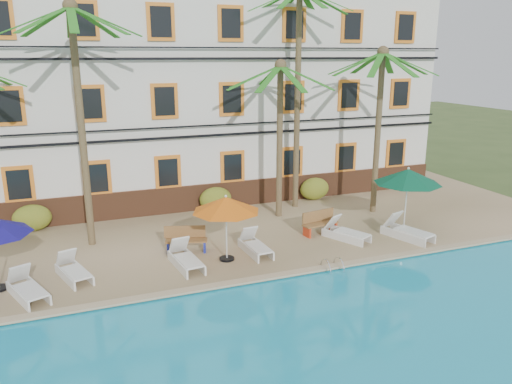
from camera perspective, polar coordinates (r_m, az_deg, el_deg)
name	(u,v)px	position (r m, az deg, el deg)	size (l,w,h in m)	color
ground	(256,274)	(17.06, -0.05, -9.39)	(100.00, 100.00, 0.00)	#384C23
pool_deck	(214,225)	(21.43, -4.82, -3.80)	(30.00, 12.00, 0.25)	tan
pool_coping	(266,277)	(16.18, 1.09, -9.74)	(30.00, 0.35, 0.06)	tan
hotel_building	(183,92)	(25.13, -8.32, 11.20)	(25.40, 6.44, 10.22)	silver
palm_b	(78,94)	(18.76, -19.64, 10.49)	(4.64, 4.64, 8.73)	brown
palm_c	(280,116)	(21.25, 2.75, 8.72)	(4.64, 4.64, 6.74)	brown
palm_d	(298,71)	(22.60, 4.83, 13.57)	(4.64, 4.64, 9.83)	brown
palm_e	(379,107)	(22.47, 13.93, 9.46)	(4.64, 4.64, 7.27)	brown
shrub_left	(32,218)	(22.08, -24.22, -2.72)	(1.50, 0.90, 1.10)	#255C1A
shrub_mid	(216,199)	(22.83, -4.65, -0.80)	(1.50, 0.90, 1.10)	#255C1A
shrub_right	(314,189)	(24.66, 6.69, 0.37)	(1.50, 0.90, 1.10)	#255C1A
umbrella_red	(226,205)	(16.91, -3.45, -1.46)	(2.35, 2.35, 2.36)	black
umbrella_green	(408,177)	(20.52, 16.97, 1.68)	(2.66, 2.66, 2.66)	black
lounger_a	(27,288)	(16.36, -24.68, -9.97)	(1.32, 1.99, 0.88)	silver
lounger_b	(73,270)	(17.10, -20.15, -8.40)	(1.17, 1.92, 0.86)	silver
lounger_c	(186,258)	(17.08, -8.05, -7.52)	(0.91, 1.99, 0.91)	silver
lounger_d	(255,245)	(18.05, -0.11, -6.13)	(0.76, 1.85, 0.86)	silver
lounger_e	(345,232)	(19.65, 10.19, -4.53)	(1.42, 1.97, 0.88)	silver
lounger_f	(407,231)	(20.29, 16.83, -4.24)	(1.33, 2.16, 0.96)	silver
bench_left	(187,239)	(18.33, -7.94, -5.31)	(1.57, 0.88, 0.93)	olive
bench_right	(319,222)	(20.04, 7.24, -3.45)	(1.56, 0.72, 0.93)	olive
pool_ladder	(332,269)	(17.07, 8.70, -8.65)	(0.54, 0.74, 0.74)	silver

